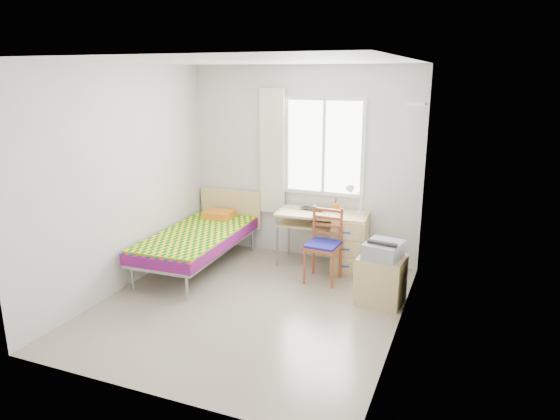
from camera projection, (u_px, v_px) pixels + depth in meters
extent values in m
plane|color=#BCAD93|center=(250.00, 305.00, 5.54)|extent=(3.50, 3.50, 0.00)
plane|color=white|center=(246.00, 61.00, 4.85)|extent=(3.50, 3.50, 0.00)
plane|color=silver|center=(303.00, 164.00, 6.76)|extent=(3.20, 0.00, 3.20)
plane|color=silver|center=(123.00, 179.00, 5.77)|extent=(0.00, 3.50, 3.50)
plane|color=silver|center=(404.00, 205.00, 4.62)|extent=(0.00, 3.50, 3.50)
cube|color=white|center=(324.00, 147.00, 6.57)|extent=(1.10, 0.04, 1.30)
cube|color=white|center=(324.00, 147.00, 6.56)|extent=(1.00, 0.02, 1.20)
cube|color=white|center=(324.00, 147.00, 6.56)|extent=(0.04, 0.02, 1.20)
cube|color=beige|center=(272.00, 152.00, 6.81)|extent=(0.35, 0.05, 1.70)
cube|color=white|center=(417.00, 104.00, 5.69)|extent=(0.20, 0.32, 0.03)
cube|color=#95989D|center=(198.00, 244.00, 6.50)|extent=(0.95, 1.99, 0.06)
cube|color=red|center=(198.00, 238.00, 6.48)|extent=(0.99, 2.01, 0.14)
cube|color=yellow|center=(197.00, 233.00, 6.44)|extent=(0.96, 1.89, 0.03)
cube|color=tan|center=(231.00, 208.00, 7.29)|extent=(0.95, 0.08, 0.54)
cube|color=orange|center=(219.00, 214.00, 7.07)|extent=(0.40, 0.35, 0.10)
cylinder|color=#95989D|center=(132.00, 277.00, 5.89)|extent=(0.04, 0.04, 0.31)
cylinder|color=#95989D|center=(252.00, 240.00, 7.20)|extent=(0.04, 0.04, 0.31)
cube|color=tan|center=(322.00, 214.00, 6.49)|extent=(1.22, 0.64, 0.03)
cube|color=tan|center=(350.00, 244.00, 6.45)|extent=(0.46, 0.55, 0.71)
cube|color=tan|center=(307.00, 223.00, 6.60)|extent=(0.76, 0.56, 0.02)
cylinder|color=#95989D|center=(277.00, 241.00, 6.58)|extent=(0.03, 0.03, 0.71)
cylinder|color=#95989D|center=(289.00, 231.00, 6.98)|extent=(0.03, 0.03, 0.71)
cube|color=brown|center=(323.00, 247.00, 6.08)|extent=(0.42, 0.42, 0.04)
cube|color=navy|center=(323.00, 245.00, 6.07)|extent=(0.40, 0.40, 0.04)
cube|color=brown|center=(328.00, 222.00, 6.16)|extent=(0.35, 0.05, 0.39)
cylinder|color=brown|center=(304.00, 267.00, 6.04)|extent=(0.03, 0.03, 0.44)
cylinder|color=brown|center=(341.00, 244.00, 6.17)|extent=(0.04, 0.04, 0.90)
cube|color=tan|center=(381.00, 280.00, 5.54)|extent=(0.53, 0.48, 0.54)
cube|color=tan|center=(360.00, 266.00, 5.60)|extent=(0.05, 0.40, 0.20)
cube|color=tan|center=(359.00, 285.00, 5.66)|extent=(0.05, 0.40, 0.20)
cube|color=#989A9F|center=(383.00, 250.00, 5.44)|extent=(0.43, 0.48, 0.17)
cube|color=black|center=(384.00, 242.00, 5.41)|extent=(0.34, 0.39, 0.02)
imported|color=black|center=(311.00, 210.00, 6.57)|extent=(0.34, 0.24, 0.03)
cylinder|color=orange|center=(336.00, 207.00, 6.57)|extent=(0.09, 0.09, 0.10)
cylinder|color=white|center=(361.00, 213.00, 6.38)|extent=(0.11, 0.11, 0.03)
cylinder|color=white|center=(361.00, 202.00, 6.34)|extent=(0.02, 0.12, 0.29)
cylinder|color=white|center=(359.00, 192.00, 6.24)|extent=(0.13, 0.25, 0.12)
cone|color=white|center=(351.00, 191.00, 6.17)|extent=(0.15, 0.16, 0.14)
imported|color=gray|center=(310.00, 221.00, 6.60)|extent=(0.24, 0.25, 0.02)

